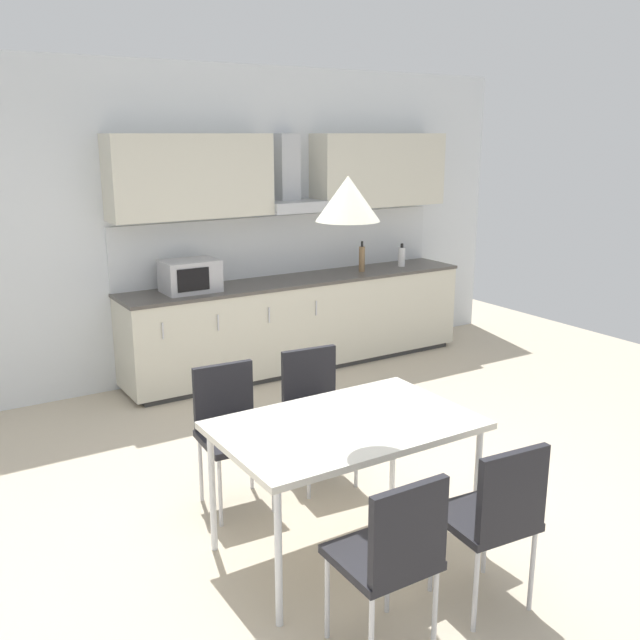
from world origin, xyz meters
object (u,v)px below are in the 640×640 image
Objects in this scene: bottle_brown at (362,259)px; chair_near_right at (496,510)px; chair_near_left at (393,549)px; pendant_lamp at (348,199)px; chair_far_right at (315,402)px; microwave at (190,276)px; chair_far_left at (230,421)px; dining_table at (346,431)px; bottle_white at (402,257)px.

bottle_brown is 4.13m from chair_near_right.
chair_near_left is 2.72× the size of pendant_lamp.
chair_near_left is at bearing -110.86° from chair_far_right.
microwave is at bearing 89.86° from chair_near_right.
chair_near_left is (-0.01, -1.62, 0.00)m from chair_far_left.
chair_far_right is at bearing 68.91° from dining_table.
chair_far_right is at bearing -0.02° from chair_far_left.
bottle_white is 3.92m from dining_table.
bottle_white is at bearing 47.35° from pendant_lamp.
bottle_white is 3.63m from chair_far_left.
microwave is at bearing 179.21° from bottle_brown.
bottle_white reaches higher than chair_far_right.
pendant_lamp is (0.30, -0.81, 1.39)m from chair_far_left.
chair_far_right is (0.01, 1.62, 0.00)m from chair_near_right.
chair_near_right is at bearing -122.52° from bottle_white.
pendant_lamp reaches higher than chair_far_left.
bottle_brown reaches higher than chair_near_right.
chair_far_left is 2.72× the size of pendant_lamp.
pendant_lamp is at bearing -132.65° from bottle_white.
pendant_lamp is at bearing -116.57° from dining_table.
dining_table is at bearing -69.74° from chair_far_left.
chair_far_left is (-2.43, -2.05, -0.48)m from bottle_brown.
pendant_lamp reaches higher than chair_near_left.
bottle_white is 4.40m from chair_near_right.
microwave is 2.92m from dining_table.
bottle_brown reaches higher than microwave.
bottle_brown is (1.82, -0.03, -0.01)m from microwave.
chair_far_right is (0.01, -2.08, -0.49)m from microwave.
chair_near_right is (-1.83, -3.67, -0.48)m from bottle_brown.
chair_near_right is 1.00× the size of chair_far_right.
bottle_brown reaches higher than chair_far_right.
chair_near_right is at bearing -69.79° from chair_far_left.
chair_near_right is at bearing -116.51° from bottle_brown.
chair_near_left is at bearing -90.21° from chair_far_left.
chair_far_right is at bearing 69.14° from chair_near_left.
chair_far_right and chair_near_left have the same top height.
chair_near_left is at bearing -128.70° from bottle_white.
pendant_lamp is (-0.00, -0.00, 1.22)m from dining_table.
chair_near_left is (-2.44, -3.68, -0.48)m from bottle_brown.
bottle_white is at bearing 41.46° from chair_far_right.
chair_far_left is at bearing 179.98° from chair_far_right.
microwave is at bearing 73.70° from chair_far_left.
chair_near_left is at bearing -110.62° from dining_table.
chair_near_left is at bearing -179.97° from chair_near_right.
dining_table is 4.24× the size of pendant_lamp.
chair_far_left is at bearing 110.26° from pendant_lamp.
microwave is 3.78m from chair_near_left.
microwave reaches higher than bottle_white.
chair_far_right is 1.00× the size of chair_far_left.
chair_near_right is (0.30, -0.81, -0.17)m from dining_table.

